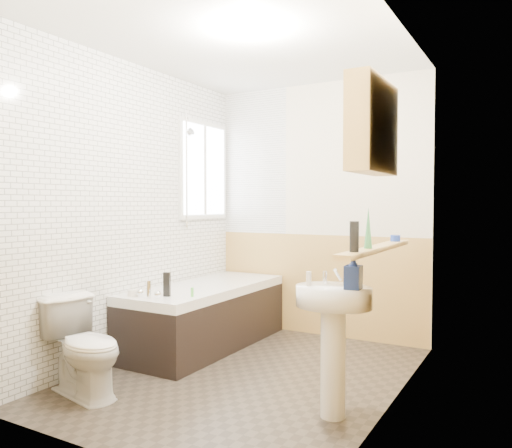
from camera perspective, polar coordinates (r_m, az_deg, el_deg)
The scene contains 26 objects.
floor at distance 3.97m, azimuth -1.12°, elevation -16.90°, with size 2.80×2.80×0.00m, color #2E2821.
ceiling at distance 3.94m, azimuth -1.15°, elevation 19.96°, with size 2.80×2.80×0.00m, color white.
wall_back at distance 5.02m, azimuth 7.13°, elevation 1.64°, with size 2.20×0.02×2.50m, color #F1E4C7.
wall_front at distance 2.64m, azimuth -16.98°, elevation 1.00°, with size 2.20×0.02×2.50m, color #F1E4C7.
wall_left at distance 4.42m, azimuth -13.59°, elevation 1.51°, with size 0.02×2.80×2.50m, color #F1E4C7.
wall_right at distance 3.32m, azimuth 15.55°, elevation 1.26°, with size 0.02×2.80×2.50m, color #F1E4C7.
wainscot_right at distance 3.42m, azimuth 15.05°, elevation -11.38°, with size 0.01×2.80×1.00m, color tan.
wainscot_front at distance 2.77m, azimuth -16.45°, elevation -14.67°, with size 2.20×0.01×1.00m, color tan.
wainscot_back at distance 5.06m, azimuth 7.00°, elevation -6.89°, with size 2.20×0.01×1.00m, color tan.
tile_cladding_left at distance 4.41m, azimuth -13.39°, elevation 1.51°, with size 0.01×2.80×2.50m, color white.
tile_return_back at distance 5.33m, azimuth -0.21°, elevation 7.07°, with size 0.75×0.01×1.50m, color white.
window at distance 5.14m, azimuth -5.94°, elevation 6.12°, with size 0.03×0.79×0.99m.
bathtub at distance 4.68m, azimuth -5.76°, elevation -10.20°, with size 0.70×1.74×0.71m.
shower_riser at distance 4.88m, azimuth -7.84°, elevation 7.22°, with size 0.10×0.07×1.10m.
toilet at distance 3.69m, azimuth -19.01°, elevation -13.19°, with size 0.37×0.67×0.66m, color white.
sink at distance 3.13m, azimuth 8.83°, elevation -11.22°, with size 0.47×0.38×0.91m.
pine_shelf at distance 3.21m, azimuth 13.66°, elevation -2.74°, with size 0.10×1.29×0.03m, color tan.
medicine_cabinet at distance 3.21m, azimuth 13.14°, elevation 10.75°, with size 0.16×0.64×0.57m.
foam_can at distance 2.78m, azimuth 11.17°, elevation -1.42°, with size 0.05×0.05×0.17m, color black.
green_bottle at distance 3.02m, azimuth 12.70°, elevation -0.42°, with size 0.05×0.05×0.24m, color #388447.
black_jar at distance 3.65m, azimuth 15.63°, elevation -1.57°, with size 0.07×0.07×0.05m, color #19339E.
soap_bottle at distance 3.00m, azimuth 11.06°, elevation -6.43°, with size 0.09×0.21×0.10m, color navy.
clear_bottle at distance 3.07m, azimuth 6.05°, elevation -6.25°, with size 0.03×0.03×0.09m, color silver.
blue_gel at distance 4.08m, azimuth -10.15°, elevation -6.80°, with size 0.05×0.03×0.19m, color black.
cream_jar at distance 4.16m, azimuth -13.91°, elevation -7.65°, with size 0.08×0.08×0.05m, color silver.
orange_bottle at distance 4.04m, azimuth -7.31°, elevation -7.73°, with size 0.02×0.02×0.07m, color #59C647.
Camera 1 is at (1.92, -3.22, 1.30)m, focal length 35.00 mm.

